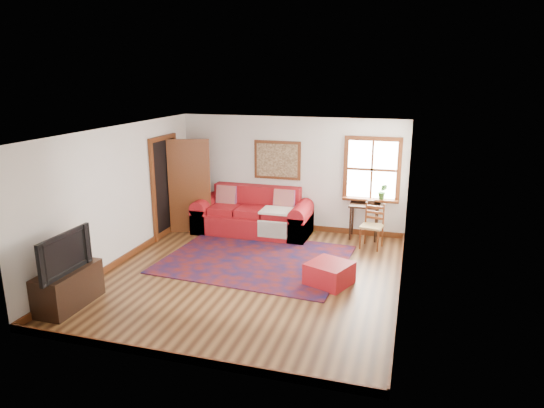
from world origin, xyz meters
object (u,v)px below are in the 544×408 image
(red_leather_sofa, at_px, (253,218))
(side_table, at_px, (364,210))
(ladder_back_chair, at_px, (373,224))
(media_cabinet, at_px, (69,288))
(red_ottoman, at_px, (329,273))

(red_leather_sofa, height_order, side_table, red_leather_sofa)
(ladder_back_chair, bearing_deg, side_table, 114.43)
(media_cabinet, bearing_deg, red_ottoman, 27.53)
(red_ottoman, bearing_deg, ladder_back_chair, 97.60)
(red_leather_sofa, height_order, ladder_back_chair, red_leather_sofa)
(red_leather_sofa, bearing_deg, red_ottoman, -47.19)
(red_ottoman, xyz_separation_m, ladder_back_chair, (0.52, 2.01, 0.30))
(ladder_back_chair, relative_size, media_cabinet, 0.84)
(side_table, xyz_separation_m, ladder_back_chair, (0.22, -0.49, -0.14))
(red_ottoman, xyz_separation_m, side_table, (0.29, 2.50, 0.43))
(red_ottoman, distance_m, side_table, 2.56)
(ladder_back_chair, bearing_deg, red_ottoman, -104.38)
(ladder_back_chair, xyz_separation_m, media_cabinet, (-4.12, -3.89, -0.19))
(red_leather_sofa, xyz_separation_m, side_table, (2.36, 0.27, 0.29))
(red_leather_sofa, relative_size, red_ottoman, 3.89)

